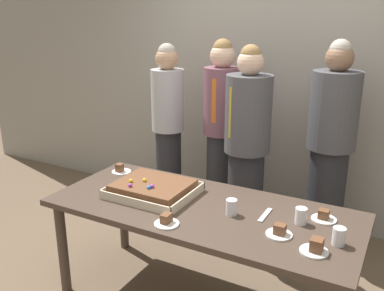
{
  "coord_description": "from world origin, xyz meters",
  "views": [
    {
      "loc": [
        1.11,
        -2.18,
        1.92
      ],
      "look_at": [
        -0.15,
        0.15,
        1.09
      ],
      "focal_mm": 39.08,
      "sensor_mm": 36.0,
      "label": 1
    }
  ],
  "objects_px": {
    "drink_cup_nearest": "(231,207)",
    "person_serving_front": "(330,149)",
    "drink_cup_middle": "(339,236)",
    "plated_slice_near_right": "(324,217)",
    "plated_slice_far_left": "(167,221)",
    "person_green_shirt_behind": "(221,132)",
    "plated_slice_far_right": "(279,232)",
    "person_striped_tie_right": "(247,151)",
    "person_far_right_suit": "(168,129)",
    "party_table": "(202,218)",
    "cake_server_utensil": "(265,215)",
    "drink_cup_far_end": "(301,216)",
    "sheet_cake": "(153,189)",
    "plated_slice_near_left": "(121,170)",
    "plated_slice_center_front": "(316,248)"
  },
  "relations": [
    {
      "from": "drink_cup_nearest",
      "to": "person_serving_front",
      "type": "height_order",
      "value": "person_serving_front"
    },
    {
      "from": "drink_cup_middle",
      "to": "person_serving_front",
      "type": "distance_m",
      "value": 1.21
    },
    {
      "from": "drink_cup_middle",
      "to": "person_serving_front",
      "type": "relative_size",
      "value": 0.06
    },
    {
      "from": "plated_slice_near_right",
      "to": "person_serving_front",
      "type": "xyz_separation_m",
      "value": [
        -0.15,
        0.92,
        0.15
      ]
    },
    {
      "from": "plated_slice_far_left",
      "to": "person_green_shirt_behind",
      "type": "bearing_deg",
      "value": 102.06
    },
    {
      "from": "plated_slice_far_right",
      "to": "person_striped_tie_right",
      "type": "relative_size",
      "value": 0.09
    },
    {
      "from": "person_striped_tie_right",
      "to": "person_far_right_suit",
      "type": "distance_m",
      "value": 0.91
    },
    {
      "from": "person_striped_tie_right",
      "to": "plated_slice_far_right",
      "type": "bearing_deg",
      "value": 56.53
    },
    {
      "from": "party_table",
      "to": "plated_slice_far_right",
      "type": "height_order",
      "value": "plated_slice_far_right"
    },
    {
      "from": "cake_server_utensil",
      "to": "person_striped_tie_right",
      "type": "distance_m",
      "value": 0.85
    },
    {
      "from": "plated_slice_far_left",
      "to": "drink_cup_nearest",
      "type": "bearing_deg",
      "value": 46.31
    },
    {
      "from": "drink_cup_far_end",
      "to": "person_green_shirt_behind",
      "type": "bearing_deg",
      "value": 134.12
    },
    {
      "from": "drink_cup_nearest",
      "to": "person_green_shirt_behind",
      "type": "xyz_separation_m",
      "value": [
        -0.59,
        1.11,
        0.13
      ]
    },
    {
      "from": "drink_cup_middle",
      "to": "sheet_cake",
      "type": "bearing_deg",
      "value": 176.63
    },
    {
      "from": "drink_cup_nearest",
      "to": "cake_server_utensil",
      "type": "relative_size",
      "value": 0.5
    },
    {
      "from": "cake_server_utensil",
      "to": "person_far_right_suit",
      "type": "relative_size",
      "value": 0.12
    },
    {
      "from": "drink_cup_far_end",
      "to": "person_striped_tie_right",
      "type": "xyz_separation_m",
      "value": [
        -0.63,
        0.72,
        0.1
      ]
    },
    {
      "from": "person_green_shirt_behind",
      "to": "person_far_right_suit",
      "type": "relative_size",
      "value": 1.03
    },
    {
      "from": "party_table",
      "to": "plated_slice_near_left",
      "type": "distance_m",
      "value": 0.88
    },
    {
      "from": "person_serving_front",
      "to": "person_green_shirt_behind",
      "type": "height_order",
      "value": "person_serving_front"
    },
    {
      "from": "plated_slice_near_right",
      "to": "person_green_shirt_behind",
      "type": "xyz_separation_m",
      "value": [
        -1.11,
        0.91,
        0.16
      ]
    },
    {
      "from": "plated_slice_far_left",
      "to": "plated_slice_far_right",
      "type": "distance_m",
      "value": 0.65
    },
    {
      "from": "plated_slice_near_right",
      "to": "person_striped_tie_right",
      "type": "bearing_deg",
      "value": 140.39
    },
    {
      "from": "person_striped_tie_right",
      "to": "cake_server_utensil",
      "type": "bearing_deg",
      "value": 54.66
    },
    {
      "from": "plated_slice_far_right",
      "to": "person_striped_tie_right",
      "type": "height_order",
      "value": "person_striped_tie_right"
    },
    {
      "from": "drink_cup_far_end",
      "to": "person_striped_tie_right",
      "type": "relative_size",
      "value": 0.06
    },
    {
      "from": "drink_cup_middle",
      "to": "person_serving_front",
      "type": "height_order",
      "value": "person_serving_front"
    },
    {
      "from": "plated_slice_near_right",
      "to": "person_far_right_suit",
      "type": "distance_m",
      "value": 1.83
    },
    {
      "from": "drink_cup_middle",
      "to": "drink_cup_far_end",
      "type": "distance_m",
      "value": 0.28
    },
    {
      "from": "plated_slice_far_left",
      "to": "person_serving_front",
      "type": "height_order",
      "value": "person_serving_front"
    },
    {
      "from": "plated_slice_far_right",
      "to": "drink_cup_nearest",
      "type": "relative_size",
      "value": 1.5
    },
    {
      "from": "cake_server_utensil",
      "to": "person_far_right_suit",
      "type": "distance_m",
      "value": 1.61
    },
    {
      "from": "plated_slice_near_left",
      "to": "person_far_right_suit",
      "type": "height_order",
      "value": "person_far_right_suit"
    },
    {
      "from": "plated_slice_near_right",
      "to": "drink_cup_middle",
      "type": "relative_size",
      "value": 1.5
    },
    {
      "from": "drink_cup_middle",
      "to": "person_far_right_suit",
      "type": "bearing_deg",
      "value": 147.86
    },
    {
      "from": "plated_slice_far_left",
      "to": "drink_cup_far_end",
      "type": "xyz_separation_m",
      "value": [
        0.69,
        0.39,
        0.03
      ]
    },
    {
      "from": "person_far_right_suit",
      "to": "drink_cup_nearest",
      "type": "bearing_deg",
      "value": 20.13
    },
    {
      "from": "plated_slice_far_left",
      "to": "plated_slice_center_front",
      "type": "relative_size",
      "value": 1.0
    },
    {
      "from": "party_table",
      "to": "plated_slice_center_front",
      "type": "relative_size",
      "value": 13.34
    },
    {
      "from": "plated_slice_near_left",
      "to": "plated_slice_far_right",
      "type": "height_order",
      "value": "plated_slice_near_left"
    },
    {
      "from": "person_serving_front",
      "to": "person_far_right_suit",
      "type": "relative_size",
      "value": 1.04
    },
    {
      "from": "person_far_right_suit",
      "to": "person_green_shirt_behind",
      "type": "bearing_deg",
      "value": 71.4
    },
    {
      "from": "plated_slice_far_right",
      "to": "cake_server_utensil",
      "type": "xyz_separation_m",
      "value": [
        -0.15,
        0.19,
        -0.02
      ]
    },
    {
      "from": "plated_slice_far_right",
      "to": "plated_slice_center_front",
      "type": "xyz_separation_m",
      "value": [
        0.22,
        -0.08,
        0.01
      ]
    },
    {
      "from": "person_green_shirt_behind",
      "to": "person_far_right_suit",
      "type": "height_order",
      "value": "person_green_shirt_behind"
    },
    {
      "from": "sheet_cake",
      "to": "drink_cup_nearest",
      "type": "xyz_separation_m",
      "value": [
        0.59,
        -0.02,
        0.01
      ]
    },
    {
      "from": "party_table",
      "to": "plated_slice_near_right",
      "type": "height_order",
      "value": "plated_slice_near_right"
    },
    {
      "from": "drink_cup_nearest",
      "to": "cake_server_utensil",
      "type": "xyz_separation_m",
      "value": [
        0.19,
        0.09,
        -0.05
      ]
    },
    {
      "from": "plated_slice_center_front",
      "to": "person_green_shirt_behind",
      "type": "height_order",
      "value": "person_green_shirt_behind"
    },
    {
      "from": "person_serving_front",
      "to": "plated_slice_far_left",
      "type": "bearing_deg",
      "value": 16.46
    }
  ]
}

